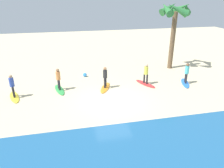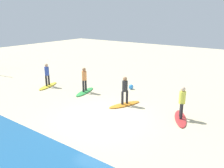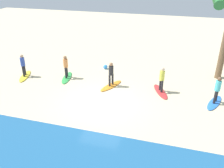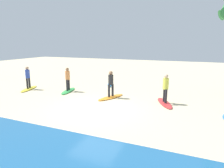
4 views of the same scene
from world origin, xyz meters
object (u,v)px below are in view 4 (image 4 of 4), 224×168
Objects in this scene: surfer_green at (68,77)px; surfer_yellow at (28,76)px; surfer_red at (166,86)px; surfboard_red at (165,103)px; surfer_orange at (111,82)px; surfboard_yellow at (29,89)px; surfboard_orange at (111,97)px; beach_ball at (110,85)px; surfboard_green at (68,91)px.

surfer_green and surfer_yellow have the same top height.
surfer_red and surfer_yellow have the same top height.
surfboard_red is 0.99m from surfer_red.
surfer_orange and surfer_green have the same top height.
surfboard_red is 1.00× the size of surfboard_yellow.
beach_ball is (1.31, -2.85, 0.13)m from surfboard_orange.
surfer_yellow reaches higher than surfboard_yellow.
surfer_yellow is at bearing -112.63° from surfboard_red.
surfer_yellow reaches higher than beach_ball.
surfer_red is 0.78× the size of surfboard_yellow.
surfer_yellow is 4.75× the size of beach_ball.
surfer_orange is at bearing -113.10° from surfboard_red.
surfboard_orange is 1.00× the size of surfboard_green.
surfboard_orange and surfboard_green have the same top height.
surfer_green is at bearing -73.03° from surfboard_orange.
surfer_red is at bearing -0.00° from surfboard_red.
surfboard_yellow is at bearing -112.63° from surfboard_red.
surfer_yellow is (6.60, 0.24, 0.00)m from surfer_orange.
surfer_green is 3.33m from surfboard_yellow.
beach_ball is (1.31, -2.85, -0.86)m from surfer_orange.
surfer_red reaches higher than surfboard_red.
surfboard_yellow is (3.12, 0.60, -0.99)m from surfer_green.
surfer_red is (0.00, 0.00, 0.99)m from surfboard_red.
beach_ball reaches higher than surfboard_orange.
surfer_red is 1.00× the size of surfer_yellow.
surfer_green is at bearing 77.31° from surfboard_green.
beach_ball is at bearing 126.11° from surfboard_green.
surfer_green is (3.49, -0.36, 0.00)m from surfer_orange.
surfer_orange is 3.64m from surfboard_green.
surfboard_orange is 1.28× the size of surfer_yellow.
surfer_orange is 0.78× the size of surfboard_green.
surfboard_green is at bearing -73.03° from surfboard_orange.
surfboard_orange is 6.68m from surfer_yellow.
surfboard_yellow is 0.99m from surfer_yellow.
beach_ball is (-5.30, -3.09, -0.86)m from surfer_yellow.
surfboard_red and surfboard_orange have the same top height.
surfboard_green is 1.28× the size of surfer_yellow.
surfer_yellow is (0.00, 0.00, 0.99)m from surfboard_yellow.
beach_ball is at bearing -30.81° from surfer_red.
surfer_orange is 6.68m from surfboard_yellow.
surfer_red and surfer_orange have the same top height.
surfer_red is at bearing -178.12° from surfer_yellow.
surfer_green is at bearing -169.02° from surfer_yellow.
surfer_orange is 0.78× the size of surfboard_yellow.
surfer_yellow is at bearing -65.00° from surfboard_orange.
beach_ball reaches higher than surfboard_green.
surfboard_yellow is (3.12, 0.60, 0.00)m from surfboard_green.
surfer_red and surfer_green have the same top height.
beach_ball is at bearing -149.71° from surfer_yellow.
surfer_yellow is 6.19m from beach_ball.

